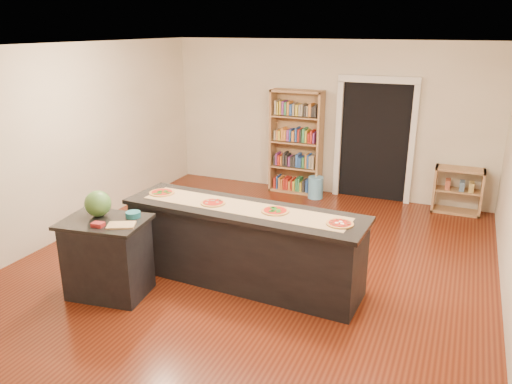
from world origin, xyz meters
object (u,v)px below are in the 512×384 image
at_px(bookshelf, 296,142).
at_px(low_shelf, 458,190).
at_px(waste_bin, 316,187).
at_px(watermelon, 98,204).
at_px(kitchen_island, 243,245).
at_px(side_counter, 108,257).

relative_size(bookshelf, low_shelf, 2.46).
bearing_deg(waste_bin, watermelon, -108.09).
relative_size(bookshelf, waste_bin, 4.79).
bearing_deg(watermelon, kitchen_island, 28.28).
distance_m(kitchen_island, side_counter, 1.60).
xyz_separation_m(side_counter, bookshelf, (0.76, 4.49, 0.49)).
height_order(low_shelf, watermelon, watermelon).
height_order(kitchen_island, low_shelf, kitchen_island).
bearing_deg(waste_bin, kitchen_island, -88.34).
relative_size(kitchen_island, bookshelf, 1.54).
bearing_deg(bookshelf, watermelon, -101.55).
xyz_separation_m(side_counter, waste_bin, (1.23, 4.29, -0.27)).
distance_m(kitchen_island, waste_bin, 3.42).
bearing_deg(side_counter, low_shelf, 42.86).
height_order(side_counter, waste_bin, side_counter).
bearing_deg(bookshelf, side_counter, -99.64).
bearing_deg(side_counter, bookshelf, 72.22).
distance_m(bookshelf, low_shelf, 2.94).
relative_size(kitchen_island, watermelon, 9.81).
bearing_deg(side_counter, watermelon, 139.99).
bearing_deg(low_shelf, waste_bin, -174.94).
height_order(waste_bin, watermelon, watermelon).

